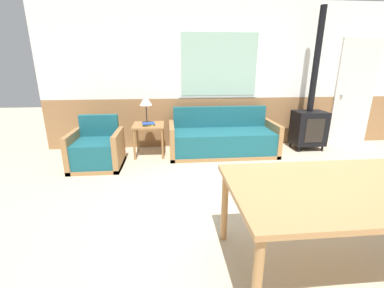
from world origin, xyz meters
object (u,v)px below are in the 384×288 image
table_lamp (146,102)px  dining_table (339,194)px  wood_stove (309,120)px  side_table (149,130)px  couch (222,140)px  armchair (97,151)px

table_lamp → dining_table: (1.63, -3.00, -0.29)m
wood_stove → side_table: bearing=-178.6°
table_lamp → dining_table: size_ratio=0.31×
table_lamp → wood_stove: 3.09m
dining_table → table_lamp: bearing=118.6°
wood_stove → couch: bearing=-175.3°
armchair → dining_table: bearing=-45.5°
couch → table_lamp: size_ratio=3.83×
side_table → couch: bearing=-2.9°
table_lamp → wood_stove: wood_stove is taller
dining_table → wood_stove: wood_stove is taller
side_table → wood_stove: (3.03, 0.07, 0.10)m
dining_table → side_table: bearing=118.8°
side_table → wood_stove: bearing=1.4°
side_table → wood_stove: 3.03m
dining_table → wood_stove: (1.43, 2.97, -0.10)m
couch → dining_table: 2.88m
couch → side_table: 1.35m
armchair → dining_table: (2.40, -2.41, 0.41)m
wood_stove → dining_table: bearing=-115.7°
armchair → side_table: 0.96m
side_table → dining_table: size_ratio=0.35×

